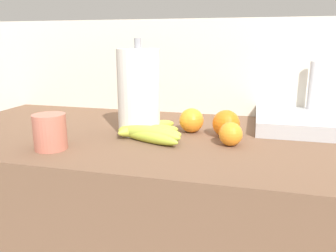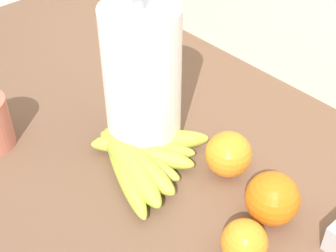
% 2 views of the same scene
% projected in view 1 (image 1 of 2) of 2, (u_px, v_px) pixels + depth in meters
% --- Properties ---
extents(wall_back, '(2.27, 0.06, 1.30)m').
position_uv_depth(wall_back, '(235.00, 184.00, 1.37)').
color(wall_back, silver).
rests_on(wall_back, ground).
extents(banana_bunch, '(0.21, 0.22, 0.04)m').
position_uv_depth(banana_bunch, '(148.00, 132.00, 0.97)').
color(banana_bunch, '#B7D03F').
rests_on(banana_bunch, counter).
extents(orange_right, '(0.06, 0.06, 0.06)m').
position_uv_depth(orange_right, '(231.00, 134.00, 0.90)').
color(orange_right, orange).
rests_on(orange_right, counter).
extents(orange_front, '(0.08, 0.08, 0.08)m').
position_uv_depth(orange_front, '(191.00, 120.00, 1.03)').
color(orange_front, orange).
rests_on(orange_front, counter).
extents(orange_center, '(0.08, 0.08, 0.08)m').
position_uv_depth(orange_center, '(226.00, 124.00, 0.98)').
color(orange_center, orange).
rests_on(orange_center, counter).
extents(paper_towel_roll, '(0.13, 0.13, 0.28)m').
position_uv_depth(paper_towel_roll, '(139.00, 92.00, 1.00)').
color(paper_towel_roll, white).
rests_on(paper_towel_roll, counter).
extents(sink_basin, '(0.36, 0.31, 0.21)m').
position_uv_depth(sink_basin, '(314.00, 122.00, 1.07)').
color(sink_basin, '#B7BABF').
rests_on(sink_basin, counter).
extents(mug, '(0.08, 0.08, 0.09)m').
position_uv_depth(mug, '(50.00, 132.00, 0.87)').
color(mug, '#BF6956').
rests_on(mug, counter).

